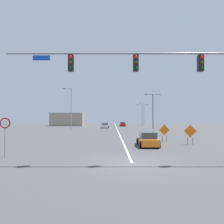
{
  "coord_description": "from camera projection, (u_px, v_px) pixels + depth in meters",
  "views": [
    {
      "loc": [
        -1.29,
        -12.94,
        2.87
      ],
      "look_at": [
        -1.46,
        33.22,
        4.21
      ],
      "focal_mm": 32.51,
      "sensor_mm": 36.0,
      "label": 1
    }
  ],
  "objects": [
    {
      "name": "ground",
      "position": [
        133.0,
        163.0,
        12.85
      ],
      "size": [
        184.71,
        184.71,
        0.0
      ],
      "primitive_type": "plane",
      "color": "#444447"
    },
    {
      "name": "road_centre_stripe",
      "position": [
        117.0,
        127.0,
        64.14
      ],
      "size": [
        0.16,
        102.62,
        0.01
      ],
      "color": "white",
      "rests_on": "ground"
    },
    {
      "name": "traffic_signal_assembly",
      "position": [
        172.0,
        72.0,
        12.99
      ],
      "size": [
        16.79,
        0.44,
        7.4
      ],
      "color": "gray",
      "rests_on": "ground"
    },
    {
      "name": "stop_sign",
      "position": [
        6.0,
        130.0,
        14.55
      ],
      "size": [
        0.76,
        0.07,
        2.88
      ],
      "color": "gray",
      "rests_on": "ground"
    },
    {
      "name": "street_lamp_far_left",
      "position": [
        144.0,
        113.0,
        76.64
      ],
      "size": [
        1.78,
        0.24,
        8.71
      ],
      "color": "gray",
      "rests_on": "ground"
    },
    {
      "name": "street_lamp_far_right",
      "position": [
        154.0,
        108.0,
        51.96
      ],
      "size": [
        3.98,
        0.24,
        9.01
      ],
      "color": "black",
      "rests_on": "ground"
    },
    {
      "name": "street_lamp_near_right",
      "position": [
        71.0,
        107.0,
        46.92
      ],
      "size": [
        1.95,
        0.24,
        9.83
      ],
      "color": "gray",
      "rests_on": "ground"
    },
    {
      "name": "street_lamp_mid_right",
      "position": [
        143.0,
        113.0,
        70.08
      ],
      "size": [
        3.71,
        0.24,
        7.58
      ],
      "color": "gray",
      "rests_on": "ground"
    },
    {
      "name": "construction_sign_left_lane",
      "position": [
        191.0,
        132.0,
        21.65
      ],
      "size": [
        1.34,
        0.19,
        2.13
      ],
      "color": "orange",
      "rests_on": "ground"
    },
    {
      "name": "construction_sign_right_lane",
      "position": [
        165.0,
        131.0,
        24.29
      ],
      "size": [
        1.31,
        0.19,
        2.08
      ],
      "color": "orange",
      "rests_on": "ground"
    },
    {
      "name": "car_orange_mid",
      "position": [
        148.0,
        140.0,
        20.63
      ],
      "size": [
        2.01,
        4.29,
        1.42
      ],
      "color": "orange",
      "rests_on": "ground"
    },
    {
      "name": "car_white_near",
      "position": [
        106.0,
        126.0,
        57.43
      ],
      "size": [
        2.17,
        4.03,
        1.43
      ],
      "color": "white",
      "rests_on": "ground"
    },
    {
      "name": "car_red_far",
      "position": [
        123.0,
        124.0,
        69.57
      ],
      "size": [
        2.09,
        3.99,
        1.41
      ],
      "color": "red",
      "rests_on": "ground"
    },
    {
      "name": "roadside_building_west",
      "position": [
        68.0,
        119.0,
        73.15
      ],
      "size": [
        11.52,
        6.09,
        4.66
      ],
      "color": "gray",
      "rests_on": "ground"
    }
  ]
}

